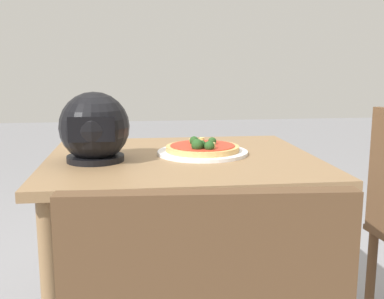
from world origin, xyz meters
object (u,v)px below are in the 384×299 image
drinking_glass (86,128)px  dining_table (181,183)px  pizza (202,147)px  motorcycle_helmet (94,129)px

drinking_glass → dining_table: bearing=140.7°
dining_table → pizza: (-0.08, -0.02, 0.13)m
dining_table → motorcycle_helmet: motorcycle_helmet is taller
motorcycle_helmet → drinking_glass: motorcycle_helmet is taller
dining_table → drinking_glass: size_ratio=7.23×
dining_table → motorcycle_helmet: size_ratio=4.03×
drinking_glass → motorcycle_helmet: bearing=100.5°
pizza → motorcycle_helmet: (0.37, 0.07, 0.08)m
motorcycle_helmet → dining_table: bearing=-170.0°
pizza → drinking_glass: bearing=-31.9°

